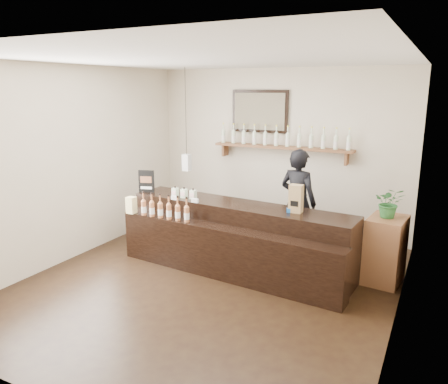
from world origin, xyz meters
TOP-DOWN VIEW (x-y plane):
  - ground at (0.00, 0.00)m, footprint 5.00×5.00m
  - room_shell at (0.00, 0.00)m, footprint 5.00×5.00m
  - back_wall_decor at (-0.15, 2.37)m, footprint 2.66×0.96m
  - counter at (0.08, 0.58)m, footprint 3.31×1.14m
  - promo_sign at (-1.45, 0.67)m, footprint 0.24×0.09m
  - paper_bag at (0.92, 0.65)m, footprint 0.17×0.13m
  - tape_dispenser at (0.88, 0.61)m, footprint 0.13×0.08m
  - side_cabinet at (2.00, 1.10)m, footprint 0.50×0.64m
  - potted_plant at (2.00, 1.10)m, footprint 0.40×0.36m
  - shopkeeper at (0.67, 1.55)m, footprint 0.75×0.58m

SIDE VIEW (x-z plane):
  - ground at x=0.00m, z-range 0.00..0.00m
  - counter at x=0.08m, z-range -0.10..0.96m
  - side_cabinet at x=2.00m, z-range 0.00..0.87m
  - shopkeeper at x=0.67m, z-range 0.00..1.83m
  - tape_dispenser at x=0.88m, z-range 0.90..1.00m
  - potted_plant at x=2.00m, z-range 0.87..1.26m
  - promo_sign at x=-1.45m, z-range 0.91..1.26m
  - paper_bag at x=0.92m, z-range 0.91..1.28m
  - room_shell at x=0.00m, z-range -0.80..4.20m
  - back_wall_decor at x=-0.15m, z-range 0.91..2.60m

